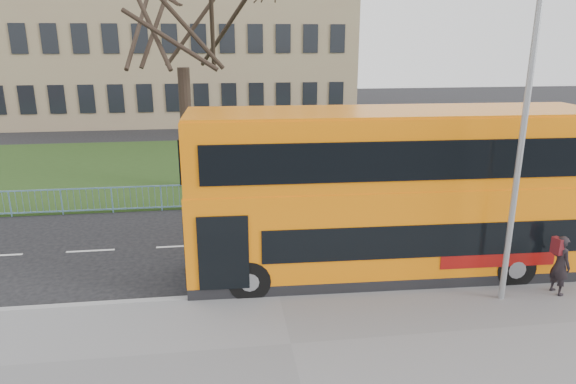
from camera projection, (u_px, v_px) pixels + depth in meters
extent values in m
plane|color=black|center=(272.00, 272.00, 15.93)|extent=(120.00, 120.00, 0.00)
cube|color=gray|center=(278.00, 294.00, 14.44)|extent=(80.00, 0.20, 0.14)
cube|color=#233B15|center=(246.00, 164.00, 29.50)|extent=(80.00, 15.40, 0.08)
cube|color=#91785C|center=(177.00, 39.00, 46.53)|extent=(30.00, 15.00, 14.00)
cube|color=orange|center=(388.00, 227.00, 15.47)|extent=(11.93, 3.19, 2.20)
cube|color=orange|center=(390.00, 186.00, 15.10)|extent=(11.93, 3.19, 0.38)
cube|color=orange|center=(393.00, 147.00, 14.77)|extent=(11.87, 3.13, 1.97)
cube|color=black|center=(427.00, 241.00, 14.16)|extent=(9.13, 0.33, 0.96)
cube|color=black|center=(408.00, 161.00, 13.46)|extent=(10.89, 0.38, 1.07)
cylinder|color=black|center=(249.00, 280.00, 14.11)|extent=(1.18, 0.35, 1.17)
cylinder|color=black|center=(514.00, 268.00, 14.86)|extent=(1.18, 0.35, 1.17)
imported|color=black|center=(560.00, 265.00, 14.15)|extent=(0.51, 0.68, 1.70)
cylinder|color=gray|center=(520.00, 157.00, 12.96)|extent=(0.16, 0.16, 7.95)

